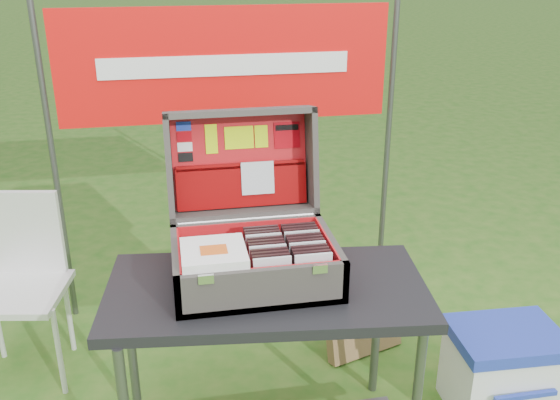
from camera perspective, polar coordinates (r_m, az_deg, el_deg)
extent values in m
cube|color=black|center=(2.25, -1.23, -8.30)|extent=(1.20, 0.69, 0.04)
cylinder|color=#59595B|center=(2.40, 12.43, -17.01)|extent=(0.04, 0.04, 0.67)
cylinder|color=#59595B|center=(2.62, -13.38, -13.35)|extent=(0.04, 0.04, 0.67)
cylinder|color=#59595B|center=(2.74, 8.84, -11.25)|extent=(0.04, 0.04, 0.67)
cube|color=#443F3B|center=(2.26, -2.29, -7.21)|extent=(0.58, 0.41, 0.02)
cube|color=#443F3B|center=(2.06, -1.52, -8.25)|extent=(0.58, 0.02, 0.15)
cube|color=#443F3B|center=(2.40, -3.00, -3.57)|extent=(0.58, 0.02, 0.15)
cube|color=#443F3B|center=(2.21, -9.49, -6.28)|extent=(0.02, 0.41, 0.15)
cube|color=#443F3B|center=(2.28, 4.63, -5.12)|extent=(0.02, 0.41, 0.15)
cube|color=red|center=(2.25, -2.30, -6.89)|extent=(0.53, 0.37, 0.01)
cube|color=silver|center=(2.00, -6.78, -7.20)|extent=(0.05, 0.01, 0.03)
cube|color=silver|center=(2.05, 3.67, -6.30)|extent=(0.05, 0.01, 0.03)
cylinder|color=silver|center=(2.38, -3.07, -1.77)|extent=(0.52, 0.02, 0.02)
cube|color=#443F3B|center=(2.48, -3.71, 3.61)|extent=(0.58, 0.10, 0.41)
cube|color=#443F3B|center=(2.40, -3.75, 8.02)|extent=(0.58, 0.16, 0.05)
cube|color=#443F3B|center=(2.45, -3.31, -1.11)|extent=(0.58, 0.16, 0.05)
cube|color=#443F3B|center=(2.40, -10.12, 2.96)|extent=(0.02, 0.23, 0.43)
cube|color=#443F3B|center=(2.46, 2.90, 3.79)|extent=(0.02, 0.23, 0.43)
cube|color=red|center=(2.47, -3.67, 3.56)|extent=(0.53, 0.07, 0.36)
cube|color=red|center=(2.07, -1.59, -7.78)|extent=(0.53, 0.01, 0.13)
cube|color=red|center=(2.38, -2.96, -3.47)|extent=(0.53, 0.01, 0.13)
cube|color=red|center=(2.21, -9.13, -6.00)|extent=(0.01, 0.37, 0.13)
cube|color=red|center=(2.27, 4.28, -4.90)|extent=(0.01, 0.37, 0.13)
cube|color=#7A0304|center=(2.46, -3.51, 1.29)|extent=(0.51, 0.06, 0.17)
cube|color=#7A0304|center=(2.44, -3.59, 3.17)|extent=(0.50, 0.02, 0.02)
cube|color=silver|center=(2.45, -2.06, 2.03)|extent=(0.13, 0.03, 0.13)
cube|color=#1933B2|center=(2.43, -8.81, 6.68)|extent=(0.06, 0.01, 0.04)
cube|color=#A60009|center=(2.43, -8.75, 5.75)|extent=(0.06, 0.01, 0.04)
cube|color=white|center=(2.44, -8.69, 4.81)|extent=(0.06, 0.01, 0.04)
cube|color=black|center=(2.44, -8.63, 3.88)|extent=(0.06, 0.01, 0.04)
cube|color=#C5E904|center=(2.44, -6.30, 5.56)|extent=(0.05, 0.02, 0.11)
cube|color=#C5E904|center=(2.45, -3.76, 5.71)|extent=(0.11, 0.02, 0.09)
cube|color=#C5E904|center=(2.46, -1.72, 5.83)|extent=(0.05, 0.02, 0.09)
cube|color=#A60009|center=(2.48, 0.65, 5.96)|extent=(0.10, 0.02, 0.10)
cube|color=black|center=(2.48, 0.62, 6.65)|extent=(0.09, 0.01, 0.02)
cube|color=silver|center=(2.09, -0.70, -7.08)|extent=(0.13, 0.01, 0.15)
cube|color=black|center=(2.10, -0.81, -6.78)|extent=(0.13, 0.01, 0.15)
cube|color=black|center=(2.12, -0.91, -6.49)|extent=(0.13, 0.01, 0.15)
cube|color=black|center=(2.14, -1.01, -6.20)|extent=(0.13, 0.01, 0.15)
cube|color=silver|center=(2.16, -1.11, -5.92)|extent=(0.13, 0.01, 0.15)
cube|color=black|center=(2.18, -1.21, -5.64)|extent=(0.13, 0.01, 0.15)
cube|color=black|center=(2.20, -1.31, -5.36)|extent=(0.13, 0.01, 0.15)
cube|color=black|center=(2.22, -1.40, -5.09)|extent=(0.13, 0.01, 0.15)
cube|color=silver|center=(2.24, -1.50, -4.83)|extent=(0.13, 0.01, 0.15)
cube|color=black|center=(2.26, -1.59, -4.57)|extent=(0.13, 0.01, 0.15)
cube|color=black|center=(2.28, -1.68, -4.32)|extent=(0.13, 0.01, 0.15)
cube|color=black|center=(2.30, -1.77, -4.07)|extent=(0.13, 0.01, 0.15)
cube|color=silver|center=(2.11, 3.06, -6.73)|extent=(0.13, 0.01, 0.15)
cube|color=black|center=(2.13, 2.91, -6.44)|extent=(0.13, 0.01, 0.15)
cube|color=black|center=(2.15, 2.77, -6.15)|extent=(0.13, 0.01, 0.15)
cube|color=black|center=(2.17, 2.64, -5.87)|extent=(0.13, 0.01, 0.15)
cube|color=silver|center=(2.19, 2.50, -5.59)|extent=(0.13, 0.01, 0.15)
cube|color=black|center=(2.21, 2.37, -5.32)|extent=(0.13, 0.01, 0.15)
cube|color=black|center=(2.23, 2.24, -5.05)|extent=(0.13, 0.01, 0.15)
cube|color=black|center=(2.25, 2.12, -4.79)|extent=(0.13, 0.01, 0.15)
cube|color=silver|center=(2.27, 1.99, -4.53)|extent=(0.13, 0.01, 0.15)
cube|color=black|center=(2.29, 1.87, -4.28)|extent=(0.13, 0.01, 0.15)
cube|color=black|center=(2.31, 1.75, -4.03)|extent=(0.13, 0.01, 0.15)
cube|color=black|center=(2.33, 1.63, -3.79)|extent=(0.13, 0.01, 0.15)
cube|color=white|center=(2.11, -6.08, -5.12)|extent=(0.22, 0.22, 0.00)
cube|color=white|center=(2.11, -6.09, -5.00)|extent=(0.22, 0.22, 0.00)
cube|color=white|center=(2.11, -6.09, -4.88)|extent=(0.22, 0.22, 0.00)
cube|color=white|center=(2.10, -6.10, -4.76)|extent=(0.22, 0.22, 0.00)
cube|color=white|center=(2.10, -6.10, -4.64)|extent=(0.22, 0.22, 0.00)
cube|color=white|center=(2.10, -6.11, -4.52)|extent=(0.22, 0.22, 0.00)
cube|color=#D85919|center=(2.09, -6.09, -4.54)|extent=(0.09, 0.07, 0.00)
cube|color=white|center=(2.86, 19.57, -14.91)|extent=(0.43, 0.33, 0.33)
cube|color=#2136A8|center=(2.75, 20.09, -11.68)|extent=(0.45, 0.35, 0.05)
cube|color=#2136A8|center=(2.72, 21.54, -16.32)|extent=(0.26, 0.02, 0.02)
cube|color=silver|center=(2.97, -22.76, -7.89)|extent=(0.44, 0.44, 0.03)
cube|color=silver|center=(3.04, -22.72, -2.77)|extent=(0.38, 0.10, 0.40)
cylinder|color=silver|center=(2.92, -19.55, -12.98)|extent=(0.02, 0.02, 0.43)
cylinder|color=silver|center=(3.18, -18.77, -9.65)|extent=(0.02, 0.02, 0.43)
cylinder|color=silver|center=(3.01, -19.70, -2.75)|extent=(0.02, 0.02, 0.40)
cube|color=#9A724C|center=(3.05, 7.53, -10.21)|extent=(0.42, 0.26, 0.41)
cylinder|color=#59595B|center=(3.22, -19.97, 3.15)|extent=(0.03, 0.03, 1.70)
cylinder|color=#59595B|center=(3.37, 9.81, 5.03)|extent=(0.03, 0.03, 1.70)
cube|color=red|center=(3.07, -5.01, 12.20)|extent=(1.60, 0.02, 0.55)
cube|color=white|center=(3.06, -4.98, 12.16)|extent=(1.20, 0.00, 0.10)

